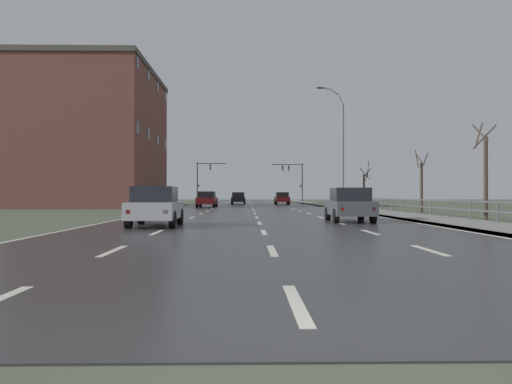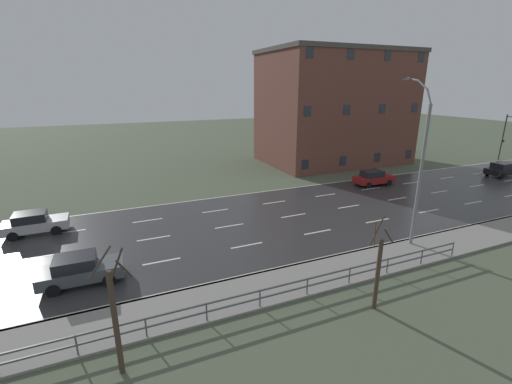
{
  "view_description": "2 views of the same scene",
  "coord_description": "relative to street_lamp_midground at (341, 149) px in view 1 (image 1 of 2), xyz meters",
  "views": [
    {
      "loc": [
        -0.57,
        -3.74,
        1.26
      ],
      "look_at": [
        0.73,
        64.93,
        1.62
      ],
      "focal_mm": 35.44,
      "sensor_mm": 36.0,
      "label": 1
    },
    {
      "loc": [
        22.42,
        21.51,
        9.95
      ],
      "look_at": [
        0.0,
        31.15,
        2.39
      ],
      "focal_mm": 24.23,
      "sensor_mm": 36.0,
      "label": 2
    }
  ],
  "objects": [
    {
      "name": "car_far_left",
      "position": [
        -9.1,
        23.6,
        -4.31
      ],
      "size": [
        1.87,
        4.11,
        1.57
      ],
      "rotation": [
        0.0,
        0.0,
        -0.01
      ],
      "color": "black",
      "rests_on": "ground"
    },
    {
      "name": "ground_plane",
      "position": [
        -7.46,
        9.17,
        -5.18
      ],
      "size": [
        160.0,
        160.0,
        0.12
      ],
      "color": "#4C5642"
    },
    {
      "name": "brick_building",
      "position": [
        -23.79,
        10.55,
        2.03
      ],
      "size": [
        12.18,
        18.28,
        14.27
      ],
      "color": "brown",
      "rests_on": "ground"
    },
    {
      "name": "car_far_right",
      "position": [
        -3.29,
        -19.42,
        -4.31
      ],
      "size": [
        1.89,
        4.13,
        1.57
      ],
      "rotation": [
        0.0,
        0.0,
        -0.02
      ],
      "color": "#474C51",
      "rests_on": "ground"
    },
    {
      "name": "road_asphalt_strip",
      "position": [
        -7.46,
        21.16,
        -5.11
      ],
      "size": [
        14.0,
        120.0,
        0.03
      ],
      "color": "#303033",
      "rests_on": "ground"
    },
    {
      "name": "traffic_signal_right",
      "position": [
        -0.68,
        33.84,
        -0.96
      ],
      "size": [
        4.67,
        0.36,
        6.08
      ],
      "color": "#38383A",
      "rests_on": "ground"
    },
    {
      "name": "bare_tree_mid",
      "position": [
        4.45,
        -6.82,
        -3.13
      ],
      "size": [
        0.85,
        0.86,
        4.47
      ],
      "color": "#423328",
      "rests_on": "ground"
    },
    {
      "name": "car_near_right",
      "position": [
        -3.43,
        22.6,
        -4.31
      ],
      "size": [
        1.88,
        4.12,
        1.57
      ],
      "rotation": [
        0.0,
        0.0,
        0.01
      ],
      "color": "maroon",
      "rests_on": "ground"
    },
    {
      "name": "sidewalk_right",
      "position": [
        0.97,
        21.17,
        -5.06
      ],
      "size": [
        3.0,
        120.0,
        0.12
      ],
      "color": "gray",
      "rests_on": "ground"
    },
    {
      "name": "traffic_signal_left",
      "position": [
        -14.62,
        32.74,
        -1.12
      ],
      "size": [
        4.4,
        0.36,
        6.17
      ],
      "color": "#38383A",
      "rests_on": "ground"
    },
    {
      "name": "car_near_left",
      "position": [
        -11.95,
        7.47,
        -4.31
      ],
      "size": [
        1.96,
        4.16,
        1.57
      ],
      "rotation": [
        0.0,
        0.0,
        -0.04
      ],
      "color": "maroon",
      "rests_on": "ground"
    },
    {
      "name": "street_lamp_midground",
      "position": [
        0.0,
        0.0,
        0.0
      ],
      "size": [
        2.31,
        0.24,
        10.41
      ],
      "color": "slate",
      "rests_on": "ground"
    },
    {
      "name": "guardrail",
      "position": [
        2.39,
        -15.52,
        -4.41
      ],
      "size": [
        0.07,
        33.0,
        1.0
      ],
      "color": "#515459",
      "rests_on": "ground"
    },
    {
      "name": "car_mid_centre",
      "position": [
        -11.6,
        -22.69,
        -4.31
      ],
      "size": [
        1.91,
        4.14,
        1.57
      ],
      "rotation": [
        0.0,
        0.0,
        0.02
      ],
      "color": "#B7B7BC",
      "rests_on": "ground"
    },
    {
      "name": "bare_tree_near",
      "position": [
        3.81,
        -17.79,
        -2.81
      ],
      "size": [
        1.34,
        1.4,
        4.91
      ],
      "color": "#423328",
      "rests_on": "ground"
    },
    {
      "name": "bare_tree_far",
      "position": [
        4.06,
        8.9,
        -3.13
      ],
      "size": [
        1.27,
        1.34,
        4.64
      ],
      "color": "#423328",
      "rests_on": "ground"
    }
  ]
}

